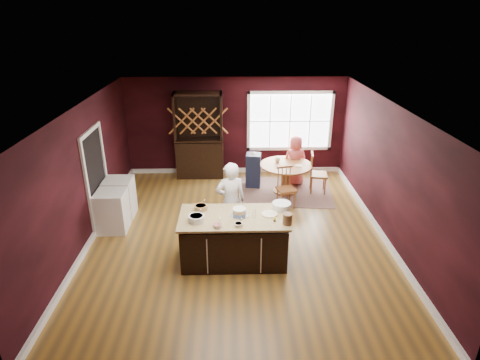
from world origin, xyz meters
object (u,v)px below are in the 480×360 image
kitchen_island (234,239)px  hutch (199,136)px  dining_table (286,172)px  baker (231,201)px  dryer (120,198)px  layer_cake (239,212)px  chair_east (319,173)px  toddler (256,158)px  high_chair (253,170)px  chair_south (286,188)px  washer (112,211)px  chair_north (292,163)px  seated_woman (295,160)px

kitchen_island → hutch: 4.27m
dining_table → kitchen_island: bearing=-114.2°
baker → dryer: 2.72m
layer_cake → hutch: bearing=103.8°
chair_east → toddler: size_ratio=4.08×
hutch → high_chair: bearing=-27.0°
dining_table → dryer: 4.07m
chair_east → hutch: hutch is taller
dining_table → toddler: toddler is taller
chair_south → washer: chair_south is taller
chair_north → layer_cake: bearing=42.5°
seated_woman → hutch: 2.67m
dryer → high_chair: bearing=26.8°
chair_south → hutch: bearing=124.9°
chair_north → seated_woman: bearing=68.0°
dining_table → high_chair: (-0.80, 0.37, -0.07)m
kitchen_island → chair_south: bearing=60.0°
high_chair → hutch: bearing=159.8°
dining_table → chair_north: chair_north is taller
chair_east → chair_south: 1.22m
baker → kitchen_island: bearing=83.1°
hutch → dryer: size_ratio=2.64×
washer → dryer: dryer is taller
chair_south → chair_east: bearing=27.7°
chair_east → dryer: chair_east is taller
toddler → hutch: hutch is taller
chair_south → high_chair: (-0.71, 1.21, -0.02)m
chair_east → dryer: (-4.72, -1.15, -0.09)m
chair_east → dryer: bearing=110.8°
chair_east → seated_woman: (-0.53, 0.53, 0.14)m
dining_table → baker: (-1.40, -2.21, 0.29)m
high_chair → washer: 3.80m
dining_table → chair_east: size_ratio=1.24×
toddler → washer: toddler is taller
layer_cake → chair_north: (1.52, 3.83, -0.52)m
baker → high_chair: (0.60, 2.58, -0.36)m
dining_table → layer_cake: 3.25m
chair_north → washer: size_ratio=1.06×
washer → dining_table: bearing=25.2°
dining_table → chair_north: (0.27, 0.86, -0.07)m
baker → chair_north: baker is taller
chair_south → hutch: hutch is taller
hutch → chair_east: bearing=-20.5°
chair_south → toddler: bearing=106.0°
chair_north → high_chair: 1.18m
kitchen_island → seated_woman: size_ratio=1.47×
kitchen_island → high_chair: bearing=80.8°
kitchen_island → hutch: bearing=102.3°
chair_north → toddler: (-1.02, -0.51, 0.35)m
kitchen_island → dining_table: (1.35, 3.00, 0.10)m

